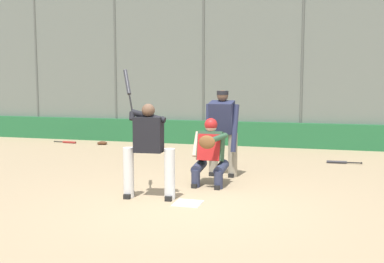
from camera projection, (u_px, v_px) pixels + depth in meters
The scene contains 11 objects.
ground_plane at pixel (188, 204), 7.19m from camera, with size 160.00×160.00×0.00m, color tan.
home_plate_marker at pixel (188, 203), 7.19m from camera, with size 0.43×0.43×0.01m, color white.
backstop_fence at pixel (251, 60), 13.46m from camera, with size 20.86×0.08×5.00m.
padding_wall at pixel (250, 134), 13.61m from camera, with size 20.37×0.18×0.74m, color #236638.
bleachers_beyond at pixel (254, 119), 16.49m from camera, with size 14.55×3.05×1.80m.
batter_at_plate at pixel (148, 147), 7.42m from camera, with size 1.05×0.59×2.16m.
catcher_behind_plate at pixel (210, 151), 8.35m from camera, with size 0.67×0.78×1.27m.
umpire_home at pixel (223, 130), 9.17m from camera, with size 0.72×0.47×1.77m.
spare_bat_near_backstop at pixel (68, 142), 14.30m from camera, with size 0.84×0.14×0.07m.
spare_bat_by_padding at pixel (339, 162), 10.71m from camera, with size 0.82×0.09×0.07m.
fielding_glove_on_dirt at pixel (102, 143), 13.94m from camera, with size 0.30×0.23×0.11m.
Camera 1 is at (-1.95, 6.74, 1.94)m, focal length 42.00 mm.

